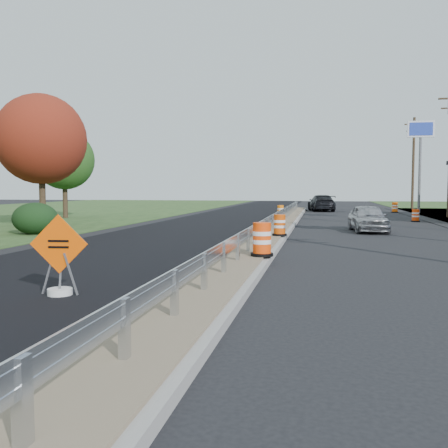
% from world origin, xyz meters
% --- Properties ---
extents(ground, '(140.00, 140.00, 0.00)m').
position_xyz_m(ground, '(0.00, 0.00, 0.00)').
color(ground, black).
rests_on(ground, ground).
extents(milled_overlay, '(7.20, 120.00, 0.01)m').
position_xyz_m(milled_overlay, '(-4.40, 10.00, 0.01)').
color(milled_overlay, black).
rests_on(milled_overlay, ground).
extents(median, '(1.60, 55.00, 0.23)m').
position_xyz_m(median, '(0.00, 8.00, 0.11)').
color(median, gray).
rests_on(median, ground).
extents(guardrail, '(0.10, 46.15, 0.72)m').
position_xyz_m(guardrail, '(0.00, 9.00, 0.73)').
color(guardrail, silver).
rests_on(guardrail, median).
extents(pylon_sign_north, '(2.20, 0.30, 7.90)m').
position_xyz_m(pylon_sign_north, '(10.50, 30.00, 6.48)').
color(pylon_sign_north, slate).
rests_on(pylon_sign_north, ground).
extents(utility_pole_north, '(1.90, 0.26, 9.40)m').
position_xyz_m(utility_pole_north, '(11.50, 39.00, 4.93)').
color(utility_pole_north, '#473523').
rests_on(utility_pole_north, ground).
extents(hedge_north, '(2.09, 2.09, 1.52)m').
position_xyz_m(hedge_north, '(-11.00, 6.00, 0.76)').
color(hedge_north, black).
rests_on(hedge_north, ground).
extents(tree_near_red, '(4.95, 4.95, 7.35)m').
position_xyz_m(tree_near_red, '(-13.00, 10.00, 4.86)').
color(tree_near_red, '#473523').
rests_on(tree_near_red, ground).
extents(tree_near_back, '(4.29, 4.29, 6.37)m').
position_xyz_m(tree_near_back, '(-16.00, 18.00, 4.21)').
color(tree_near_back, '#473523').
rests_on(tree_near_back, ground).
extents(caution_sign, '(1.20, 0.50, 1.66)m').
position_xyz_m(caution_sign, '(-3.00, -6.09, 0.42)').
color(caution_sign, white).
rests_on(caution_sign, ground).
extents(barrel_median_near, '(0.66, 0.66, 0.96)m').
position_xyz_m(barrel_median_near, '(0.55, -1.08, 0.69)').
color(barrel_median_near, black).
rests_on(barrel_median_near, median).
extents(barrel_median_mid, '(0.59, 0.59, 0.87)m').
position_xyz_m(barrel_median_mid, '(0.55, 5.22, 0.65)').
color(barrel_median_mid, black).
rests_on(barrel_median_mid, median).
extents(barrel_median_far, '(0.54, 0.54, 0.79)m').
position_xyz_m(barrel_median_far, '(-0.50, 18.91, 0.61)').
color(barrel_median_far, black).
rests_on(barrel_median_far, median).
extents(barrel_shoulder_mid, '(0.56, 0.56, 0.82)m').
position_xyz_m(barrel_shoulder_mid, '(8.28, 18.86, 0.39)').
color(barrel_shoulder_mid, black).
rests_on(barrel_shoulder_mid, ground).
extents(barrel_shoulder_far, '(0.63, 0.63, 0.92)m').
position_xyz_m(barrel_shoulder_far, '(8.70, 31.19, 0.44)').
color(barrel_shoulder_far, black).
rests_on(barrel_shoulder_far, ground).
extents(car_silver, '(1.98, 4.14, 1.37)m').
position_xyz_m(car_silver, '(4.54, 10.59, 0.68)').
color(car_silver, '#ABAAAF').
rests_on(car_silver, ground).
extents(car_dark_far, '(2.84, 5.53, 1.53)m').
position_xyz_m(car_dark_far, '(2.27, 33.06, 0.77)').
color(car_dark_far, black).
rests_on(car_dark_far, ground).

